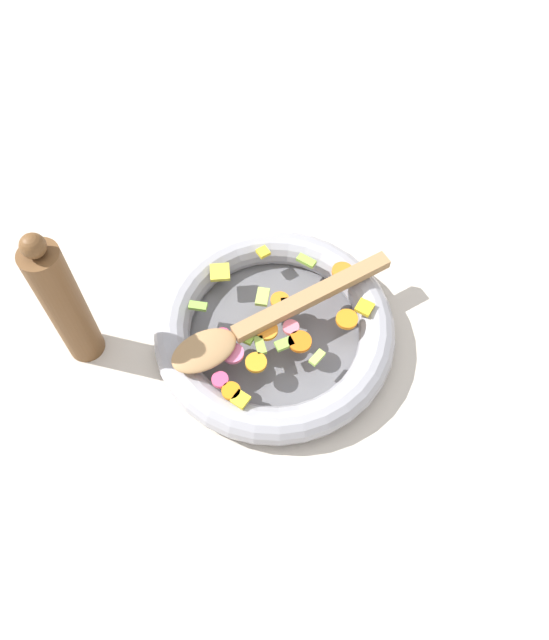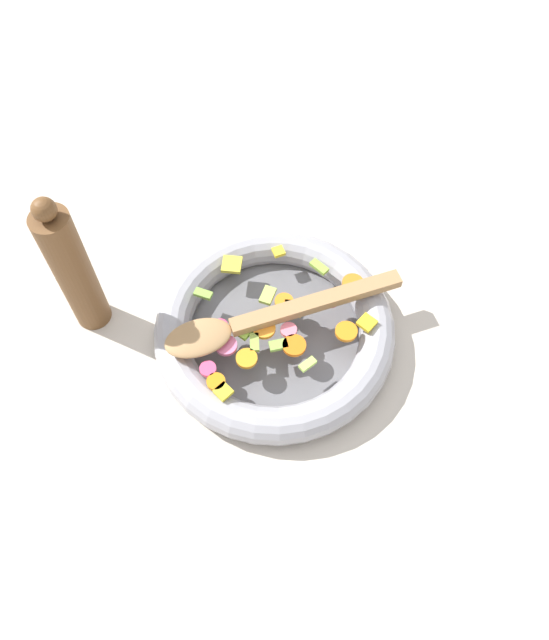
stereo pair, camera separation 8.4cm
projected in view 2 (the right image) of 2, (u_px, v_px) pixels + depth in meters
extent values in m
plane|color=beige|center=(274.00, 338.00, 0.89)|extent=(4.00, 4.00, 0.00)
cylinder|color=slate|center=(274.00, 336.00, 0.88)|extent=(0.28, 0.28, 0.01)
torus|color=#9E9EA5|center=(274.00, 329.00, 0.87)|extent=(0.33, 0.33, 0.05)
cylinder|color=orange|center=(216.00, 382.00, 0.79)|extent=(0.03, 0.03, 0.01)
cylinder|color=orange|center=(353.00, 283.00, 0.87)|extent=(0.03, 0.03, 0.01)
cylinder|color=orange|center=(284.00, 302.00, 0.86)|extent=(0.04, 0.04, 0.01)
cylinder|color=orange|center=(261.00, 326.00, 0.84)|extent=(0.04, 0.04, 0.01)
cylinder|color=orange|center=(187.00, 350.00, 0.82)|extent=(0.03, 0.03, 0.01)
cylinder|color=orange|center=(247.00, 358.00, 0.81)|extent=(0.04, 0.04, 0.01)
cylinder|color=orange|center=(294.00, 346.00, 0.82)|extent=(0.04, 0.04, 0.01)
cylinder|color=orange|center=(346.00, 332.00, 0.83)|extent=(0.04, 0.04, 0.01)
cube|color=#90C143|center=(319.00, 267.00, 0.89)|extent=(0.01, 0.03, 0.01)
cube|color=#8EBB49|center=(279.00, 345.00, 0.82)|extent=(0.03, 0.03, 0.01)
cube|color=#A8C857|center=(268.00, 295.00, 0.86)|extent=(0.03, 0.03, 0.01)
cube|color=#83B544|center=(203.00, 294.00, 0.86)|extent=(0.02, 0.03, 0.01)
cube|color=#95C741|center=(248.00, 330.00, 0.83)|extent=(0.03, 0.01, 0.01)
cube|color=#92B448|center=(254.00, 343.00, 0.82)|extent=(0.03, 0.03, 0.01)
cube|color=#B2DB5C|center=(308.00, 364.00, 0.81)|extent=(0.02, 0.01, 0.01)
cylinder|color=pink|center=(288.00, 331.00, 0.83)|extent=(0.03, 0.03, 0.01)
cylinder|color=pink|center=(226.00, 346.00, 0.82)|extent=(0.04, 0.04, 0.01)
cylinder|color=#E05571|center=(331.00, 300.00, 0.86)|extent=(0.02, 0.02, 0.01)
cylinder|color=#E44073|center=(220.00, 327.00, 0.83)|extent=(0.03, 0.03, 0.01)
cylinder|color=pink|center=(292.00, 309.00, 0.85)|extent=(0.02, 0.02, 0.01)
cylinder|color=#E54673|center=(208.00, 369.00, 0.80)|extent=(0.03, 0.03, 0.01)
cube|color=gold|center=(232.00, 264.00, 0.89)|extent=(0.04, 0.04, 0.01)
cube|color=yellow|center=(223.00, 392.00, 0.79)|extent=(0.02, 0.02, 0.01)
cube|color=yellow|center=(293.00, 309.00, 0.85)|extent=(0.03, 0.03, 0.01)
cube|color=yellow|center=(278.00, 252.00, 0.90)|extent=(0.02, 0.02, 0.01)
cube|color=yellow|center=(367.00, 323.00, 0.84)|extent=(0.02, 0.02, 0.01)
cube|color=#A87F51|center=(317.00, 302.00, 0.84)|extent=(0.23, 0.13, 0.01)
ellipsoid|color=#A87F51|center=(198.00, 338.00, 0.81)|extent=(0.11, 0.09, 0.01)
cylinder|color=brown|center=(74.00, 272.00, 0.81)|extent=(0.05, 0.05, 0.22)
sphere|color=brown|center=(44.00, 210.00, 0.71)|extent=(0.03, 0.03, 0.03)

